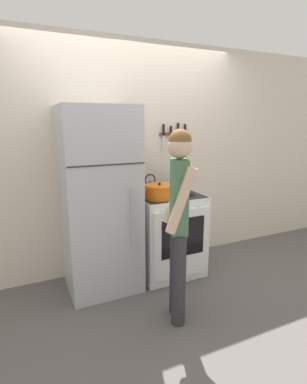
{
  "coord_description": "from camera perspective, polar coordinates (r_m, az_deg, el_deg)",
  "views": [
    {
      "loc": [
        -1.16,
        -3.16,
        1.69
      ],
      "look_at": [
        0.07,
        -0.48,
        0.99
      ],
      "focal_mm": 28.0,
      "sensor_mm": 36.0,
      "label": 1
    }
  ],
  "objects": [
    {
      "name": "ground_plane",
      "position": [
        3.77,
        -4.05,
        -13.33
      ],
      "size": [
        14.0,
        14.0,
        0.0
      ],
      "primitive_type": "plane",
      "color": "#5B5654"
    },
    {
      "name": "wall_back",
      "position": [
        3.42,
        -4.58,
        6.34
      ],
      "size": [
        10.0,
        0.06,
        2.55
      ],
      "color": "beige",
      "rests_on": "ground_plane"
    },
    {
      "name": "refrigerator",
      "position": [
        3.02,
        -10.24,
        -1.7
      ],
      "size": [
        0.7,
        0.69,
        1.83
      ],
      "color": "#B7BABF",
      "rests_on": "ground_plane"
    },
    {
      "name": "stove_range",
      "position": [
        3.39,
        2.75,
        -7.84
      ],
      "size": [
        0.7,
        0.7,
        0.91
      ],
      "color": "white",
      "rests_on": "ground_plane"
    },
    {
      "name": "dutch_oven_pot",
      "position": [
        3.08,
        1.14,
        0.08
      ],
      "size": [
        0.35,
        0.31,
        0.17
      ],
      "color": "orange",
      "rests_on": "stove_range"
    },
    {
      "name": "tea_kettle",
      "position": [
        3.32,
        -0.63,
        0.87
      ],
      "size": [
        0.21,
        0.17,
        0.22
      ],
      "color": "black",
      "rests_on": "stove_range"
    },
    {
      "name": "utensil_jar",
      "position": [
        3.47,
        4.17,
        1.47
      ],
      "size": [
        0.08,
        0.09,
        0.28
      ],
      "color": "silver",
      "rests_on": "stove_range"
    },
    {
      "name": "person",
      "position": [
        2.45,
        4.81,
        -4.71
      ],
      "size": [
        0.34,
        0.39,
        1.63
      ],
      "rotation": [
        0.0,
        0.0,
        1.2
      ],
      "color": "#2D2D30",
      "rests_on": "ground_plane"
    },
    {
      "name": "wall_knife_strip",
      "position": [
        3.58,
        3.97,
        11.08
      ],
      "size": [
        0.38,
        0.03,
        0.33
      ],
      "color": "brown"
    }
  ]
}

